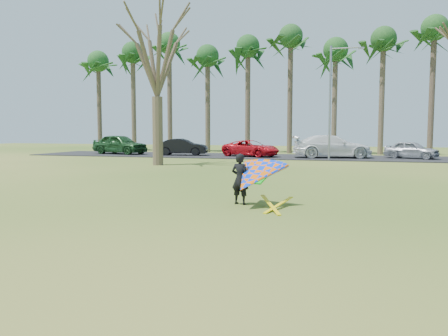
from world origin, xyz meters
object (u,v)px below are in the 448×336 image
(streetlight, at_px, (332,97))
(car_3, at_px, (332,146))
(kite_flyer, at_px, (252,177))
(car_0, at_px, (120,144))
(car_2, at_px, (251,148))
(car_4, at_px, (412,150))
(bare_tree_left, at_px, (157,51))
(car_1, at_px, (182,147))

(streetlight, distance_m, car_3, 4.29)
(car_3, bearing_deg, kite_flyer, 164.07)
(car_3, bearing_deg, car_0, 76.95)
(car_0, xyz_separation_m, car_2, (11.88, -0.32, -0.21))
(car_3, height_order, car_4, car_3)
(bare_tree_left, height_order, streetlight, bare_tree_left)
(streetlight, distance_m, kite_flyer, 20.12)
(car_0, xyz_separation_m, car_3, (18.17, -0.19, -0.00))
(car_0, distance_m, car_1, 6.02)
(car_1, bearing_deg, bare_tree_left, -177.43)
(car_1, bearing_deg, car_3, -99.39)
(car_2, xyz_separation_m, car_4, (12.01, 0.83, 0.00))
(car_4, bearing_deg, car_0, 114.72)
(streetlight, bearing_deg, car_3, 91.16)
(streetlight, distance_m, car_4, 7.48)
(car_2, xyz_separation_m, kite_flyer, (4.95, -22.03, 0.13))
(streetlight, relative_size, car_4, 2.10)
(car_2, bearing_deg, car_4, -65.03)
(car_4, bearing_deg, streetlight, 142.36)
(car_1, relative_size, car_3, 0.71)
(car_0, distance_m, kite_flyer, 27.98)
(bare_tree_left, bearing_deg, kite_flyer, -55.47)
(car_1, relative_size, car_4, 1.10)
(car_4, relative_size, kite_flyer, 1.60)
(car_0, height_order, car_2, car_0)
(car_1, distance_m, car_4, 17.89)
(bare_tree_left, relative_size, car_4, 2.54)
(car_4, bearing_deg, car_1, 116.01)
(bare_tree_left, height_order, car_1, bare_tree_left)
(car_0, xyz_separation_m, car_4, (23.89, 0.52, -0.21))
(car_3, xyz_separation_m, kite_flyer, (-1.34, -22.17, -0.08))
(car_0, relative_size, kite_flyer, 2.11)
(streetlight, relative_size, kite_flyer, 3.35)
(car_0, bearing_deg, car_4, -76.69)
(car_4, bearing_deg, car_2, 117.46)
(car_1, xyz_separation_m, car_3, (12.16, 0.08, 0.17))
(car_4, xyz_separation_m, kite_flyer, (-7.06, -22.87, 0.13))
(bare_tree_left, height_order, car_0, bare_tree_left)
(streetlight, relative_size, car_3, 1.35)
(car_1, bearing_deg, car_4, -97.27)
(car_1, distance_m, car_2, 5.86)
(car_1, xyz_separation_m, kite_flyer, (10.81, -22.08, 0.09))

